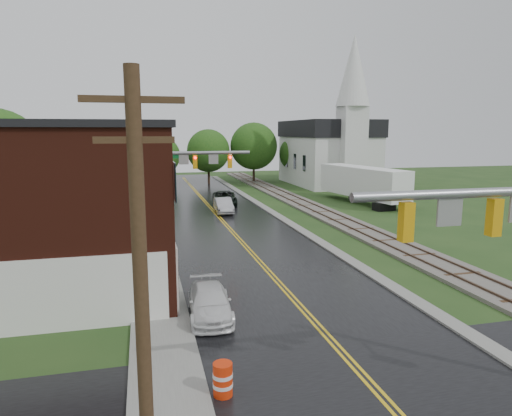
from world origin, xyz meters
name	(u,v)px	position (x,y,z in m)	size (l,w,h in m)	color
main_road	(224,223)	(0.00, 30.00, 0.00)	(10.00, 90.00, 0.02)	black
cross_road	(396,413)	(0.00, 2.00, 0.00)	(60.00, 9.00, 0.02)	black
curb_right	(268,210)	(5.40, 35.00, 0.00)	(0.80, 70.00, 0.12)	gray
sidewalk_left	(152,240)	(-6.20, 25.00, 0.00)	(2.40, 50.00, 0.12)	gray
brick_building	(19,210)	(-12.48, 15.00, 4.15)	(14.30, 10.30, 8.30)	#46190F
yellow_house	(82,197)	(-11.00, 26.00, 3.20)	(8.00, 7.00, 6.40)	tan
darkred_building	(106,194)	(-10.00, 35.00, 2.20)	(7.00, 6.00, 4.40)	#3F0F0C
church	(331,145)	(20.00, 53.74, 5.83)	(10.40, 18.40, 20.00)	silver
railroad	(311,208)	(10.00, 35.00, 0.11)	(3.20, 80.00, 0.30)	#59544C
traffic_signal_far	(185,169)	(-3.47, 27.00, 4.97)	(7.34, 0.43, 7.20)	gray
utility_pole_a	(142,300)	(-6.80, 0.00, 4.72)	(1.80, 0.28, 9.00)	#382616
utility_pole_b	(141,180)	(-6.80, 22.00, 4.72)	(1.80, 0.28, 9.00)	#382616
utility_pole_c	(141,160)	(-6.80, 44.00, 4.72)	(1.80, 0.28, 9.00)	#382616
tree_left_c	(68,165)	(-13.85, 39.90, 4.51)	(6.00, 6.00, 7.65)	black
tree_left_e	(123,158)	(-8.85, 45.90, 4.81)	(6.40, 6.40, 8.16)	black
suv_dark	(225,198)	(1.72, 39.26, 0.75)	(2.48, 5.39, 1.50)	black
sedan_silver	(224,206)	(0.80, 34.67, 0.72)	(1.53, 4.39, 1.45)	#AAABAF
pickup_white	(210,303)	(-4.13, 10.00, 0.63)	(1.76, 4.34, 1.26)	silver
semi_trailer	(363,182)	(16.69, 36.91, 2.36)	(4.96, 13.02, 3.98)	black
construction_barrel	(223,380)	(-4.61, 4.00, 0.52)	(0.59, 0.59, 1.05)	red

